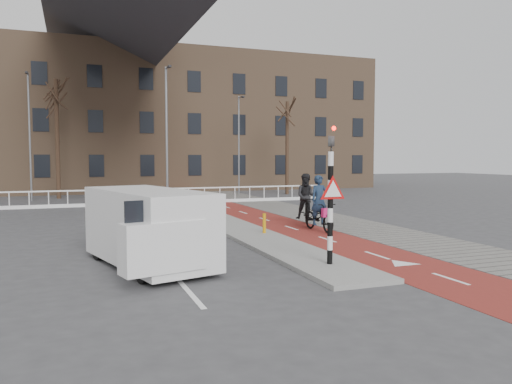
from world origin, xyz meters
name	(u,v)px	position (x,y,z in m)	size (l,w,h in m)	color
ground	(315,253)	(0.00, 0.00, 0.00)	(120.00, 120.00, 0.00)	#38383A
bike_lane	(250,215)	(1.50, 10.00, 0.01)	(2.50, 60.00, 0.01)	maroon
sidewalk	(301,212)	(4.30, 10.00, 0.01)	(3.00, 60.00, 0.01)	slate
curb_island	(248,233)	(-0.70, 4.00, 0.06)	(1.80, 16.00, 0.12)	gray
traffic_signal	(331,191)	(-0.60, -2.02, 1.99)	(0.80, 0.80, 3.68)	black
bollard	(264,223)	(-0.27, 3.46, 0.48)	(0.12, 0.12, 0.71)	#CA890B
cyclist_near	(319,212)	(2.15, 3.85, 0.74)	(0.82, 2.13, 2.16)	black
cyclist_far	(307,204)	(2.45, 5.55, 0.90)	(1.35, 2.10, 2.16)	black
van	(148,226)	(-4.93, -0.13, 1.06)	(3.01, 4.99, 2.01)	silver
railing	(104,201)	(-5.00, 17.00, 0.31)	(28.00, 0.10, 0.99)	silver
townhouse_row	(116,100)	(-3.00, 32.00, 7.81)	(46.00, 10.00, 15.90)	#7F6047
tree_mid	(57,139)	(-7.61, 23.80, 4.08)	(0.29, 0.29, 8.17)	black
tree_right	(287,148)	(8.89, 22.07, 3.55)	(0.27, 0.27, 7.11)	black
streetlight_near	(167,139)	(-1.91, 13.74, 3.83)	(0.12, 0.12, 7.66)	slate
streetlight_left	(30,137)	(-9.23, 22.28, 4.14)	(0.12, 0.12, 8.28)	slate
streetlight_right	(239,146)	(5.33, 23.18, 3.74)	(0.12, 0.12, 7.47)	slate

